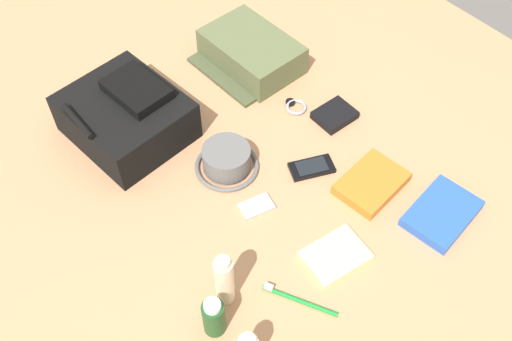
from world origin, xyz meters
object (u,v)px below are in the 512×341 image
Objects in this scene: wallet at (335,115)px; lotion_bottle at (224,280)px; travel_guidebook at (371,184)px; cell_phone at (312,168)px; shampoo_bottle at (214,317)px; toothbrush at (295,299)px; paperback_novel at (442,214)px; notepad at (336,255)px; media_player at (257,206)px; backpack at (127,116)px; bucket_hat at (227,160)px; toiletry_pouch at (250,53)px; wristwatch at (295,106)px.

lotion_bottle is at bearing 113.46° from wallet.
travel_guidebook reaches higher than cell_phone.
toothbrush is at bearing -109.30° from shampoo_bottle.
paperback_novel is at bearing -158.47° from travel_guidebook.
cell_phone is (0.32, 0.15, -0.01)m from paperback_novel.
paperback_novel is at bearing -99.58° from notepad.
notepad reaches higher than media_player.
cell_phone reaches higher than media_player.
paperback_novel is 1.38× the size of notepad.
shampoo_bottle is at bearing 114.70° from wallet.
bucket_hat is at bearing -153.96° from backpack.
backpack is 0.44m from toiletry_pouch.
bucket_hat is 0.15m from media_player.
travel_guidebook is at bearing 174.58° from toiletry_pouch.
backpack is 1.65× the size of paperback_novel.
wallet is (0.25, -0.58, -0.07)m from lotion_bottle.
wallet reaches higher than cell_phone.
paperback_novel is 2.22× the size of media_player.
toiletry_pouch is 3.25× the size of media_player.
cell_phone is (-0.15, -0.17, -0.02)m from bucket_hat.
paperback_novel reaches higher than toothbrush.
bucket_hat is at bearing 100.01° from wristwatch.
toiletry_pouch is 0.42m from bucket_hat.
wallet is at bearing -66.86° from lotion_bottle.
toothbrush reaches higher than wristwatch.
shampoo_bottle is 0.60× the size of travel_guidebook.
toiletry_pouch is 0.75m from paperback_novel.
media_player is at bearing 172.30° from bucket_hat.
toothbrush is at bearing 107.66° from travel_guidebook.
toothbrush is at bearing -178.32° from backpack.
backpack is at bearing 36.02° from cell_phone.
bucket_hat is 2.43× the size of wristwatch.
wristwatch is 0.50m from notepad.
paperback_novel is 1.57× the size of cell_phone.
toothbrush is (-0.26, 0.29, 0.00)m from cell_phone.
notepad is (-0.66, -0.17, -0.06)m from backpack.
notepad is at bearing -107.40° from lotion_bottle.
wristwatch is at bearing -30.66° from cell_phone.
shampoo_bottle is at bearing 136.04° from toiletry_pouch.
backpack is 0.52m from cell_phone.
travel_guidebook is (-0.57, 0.05, -0.03)m from toiletry_pouch.
toiletry_pouch is (0.01, -0.44, -0.02)m from backpack.
wallet is (0.29, -0.65, -0.04)m from shampoo_bottle.
lotion_bottle reaches higher than toiletry_pouch.
shampoo_bottle is at bearing 124.90° from media_player.
cell_phone reaches higher than wristwatch.
bucket_hat is 0.38m from lotion_bottle.
backpack is at bearing -14.60° from shampoo_bottle.
wristwatch is at bearing -24.00° from notepad.
toothbrush reaches higher than notepad.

